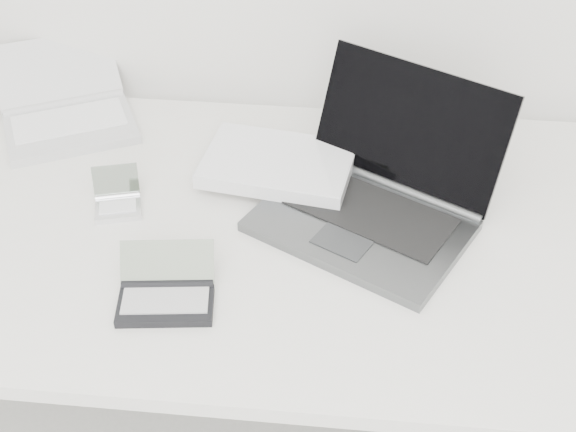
# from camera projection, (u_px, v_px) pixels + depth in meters

# --- Properties ---
(desk) EXTENTS (1.60, 0.80, 0.73)m
(desk) POSITION_uv_depth(u_px,v_px,m) (306.00, 247.00, 1.48)
(desk) COLOR white
(desk) RESTS_ON ground
(laptop_large) EXTENTS (0.58, 0.47, 0.23)m
(laptop_large) POSITION_uv_depth(u_px,v_px,m) (339.00, 184.00, 1.48)
(laptop_large) COLOR #575A5C
(laptop_large) RESTS_ON desk
(netbook_open_white) EXTENTS (0.37, 0.40, 0.11)m
(netbook_open_white) POSITION_uv_depth(u_px,v_px,m) (66.00, 111.00, 1.70)
(netbook_open_white) COLOR silver
(netbook_open_white) RESTS_ON desk
(pda_silver) EXTENTS (0.10, 0.11, 0.07)m
(pda_silver) POSITION_uv_depth(u_px,v_px,m) (118.00, 201.00, 1.48)
(pda_silver) COLOR silver
(pda_silver) RESTS_ON desk
(palmtop_charcoal) EXTENTS (0.17, 0.15, 0.07)m
(palmtop_charcoal) POSITION_uv_depth(u_px,v_px,m) (166.00, 294.00, 1.30)
(palmtop_charcoal) COLOR black
(palmtop_charcoal) RESTS_ON desk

